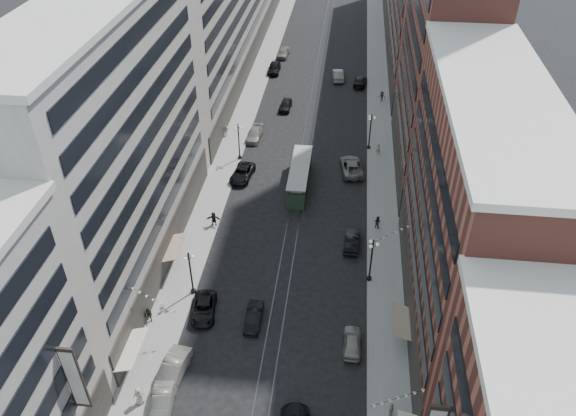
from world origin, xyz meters
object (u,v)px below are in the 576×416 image
at_px(lamppost_sw_far, 191,271).
at_px(car_13, 286,105).
at_px(car_10, 352,241).
at_px(car_9, 274,68).
at_px(car_14, 338,75).
at_px(pedestrian_5, 214,219).
at_px(car_12, 360,81).
at_px(pedestrian_9, 382,96).
at_px(streetcar, 300,177).
at_px(car_11, 352,166).
at_px(lamppost_se_far, 371,259).
at_px(car_1, 162,401).
at_px(pedestrian_2, 149,315).
at_px(pedestrian_1, 139,396).
at_px(pedestrian_6, 226,130).
at_px(lamppost_se_mid, 370,130).
at_px(car_extra_0, 283,53).
at_px(car_5, 254,317).
at_px(pedestrian_7, 377,222).
at_px(car_2, 204,308).
at_px(pedestrian_4, 391,410).
at_px(car_7, 242,173).
at_px(lamppost_sw_mid, 239,140).
at_px(car_4, 352,342).
at_px(pedestrian_8, 378,149).
at_px(car_8, 254,135).

distance_m(lamppost_sw_far, car_13, 43.75).
height_order(lamppost_sw_far, car_10, lamppost_sw_far).
xyz_separation_m(car_9, car_14, (12.05, -1.94, -0.04)).
relative_size(car_10, pedestrian_5, 2.56).
xyz_separation_m(car_12, pedestrian_9, (3.71, -6.37, 0.30)).
height_order(streetcar, car_11, streetcar).
height_order(lamppost_se_far, car_1, lamppost_se_far).
height_order(lamppost_sw_far, car_9, lamppost_sw_far).
relative_size(pedestrian_2, car_12, 0.35).
height_order(pedestrian_1, pedestrian_6, pedestrian_1).
bearing_deg(pedestrian_9, lamppost_se_mid, -90.62).
height_order(car_10, car_extra_0, car_extra_0).
xyz_separation_m(pedestrian_5, pedestrian_6, (-2.94, 21.83, -0.05)).
bearing_deg(car_9, lamppost_sw_far, -90.84).
distance_m(car_13, pedestrian_6, 12.87).
xyz_separation_m(lamppost_se_far, pedestrian_2, (-21.70, -8.46, -2.06)).
bearing_deg(car_13, car_12, 44.44).
height_order(streetcar, car_5, streetcar).
xyz_separation_m(lamppost_se_mid, pedestrian_7, (0.94, -18.83, -2.12)).
relative_size(car_2, pedestrian_4, 3.09).
relative_size(streetcar, car_7, 2.06).
height_order(pedestrian_2, pedestrian_9, pedestrian_9).
height_order(car_1, pedestrian_9, pedestrian_9).
bearing_deg(lamppost_se_far, streetcar, 118.24).
bearing_deg(car_14, lamppost_sw_far, 71.79).
bearing_deg(streetcar, pedestrian_5, -134.59).
height_order(car_2, car_11, car_11).
xyz_separation_m(streetcar, car_5, (-2.20, -24.38, -0.72)).
bearing_deg(pedestrian_1, pedestrian_4, 158.72).
bearing_deg(lamppost_sw_mid, lamppost_sw_far, -90.00).
bearing_deg(car_13, car_extra_0, 100.56).
distance_m(streetcar, car_4, 27.51).
distance_m(pedestrian_7, pedestrian_8, 17.15).
height_order(car_12, pedestrian_9, pedestrian_9).
distance_m(car_4, pedestrian_9, 53.38).
height_order(lamppost_sw_mid, car_4, lamppost_sw_mid).
bearing_deg(car_13, car_5, -84.42).
distance_m(car_10, pedestrian_6, 30.82).
xyz_separation_m(lamppost_sw_mid, car_2, (1.80, -29.67, -2.41)).
xyz_separation_m(pedestrian_2, pedestrian_8, (22.95, 34.77, 0.03)).
height_order(car_11, car_extra_0, car_11).
height_order(car_7, car_13, car_13).
xyz_separation_m(car_8, pedestrian_6, (-4.41, 0.26, 0.29)).
distance_m(lamppost_se_mid, car_8, 17.44).
bearing_deg(pedestrian_6, car_4, 99.20).
height_order(car_7, car_extra_0, car_extra_0).
bearing_deg(car_12, pedestrian_5, 74.83).
relative_size(car_4, pedestrian_6, 2.44).
xyz_separation_m(car_11, car_13, (-11.30, 17.87, -0.10)).
bearing_deg(lamppost_sw_mid, lamppost_se_mid, 15.20).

